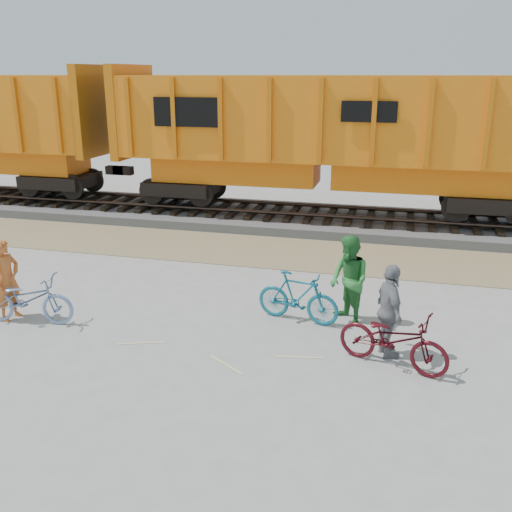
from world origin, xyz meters
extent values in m
plane|color=#9E9E99|center=(0.00, 0.00, 0.00)|extent=(120.00, 120.00, 0.00)
cube|color=tan|center=(0.00, 5.50, 0.01)|extent=(120.00, 3.00, 0.02)
cube|color=slate|center=(0.00, 9.00, 0.15)|extent=(120.00, 4.00, 0.30)
cube|color=black|center=(-6.50, 9.00, 0.36)|extent=(0.22, 2.60, 0.12)
cube|color=black|center=(0.00, 9.00, 0.36)|extent=(0.22, 2.60, 0.12)
cube|color=black|center=(6.50, 9.00, 0.36)|extent=(0.22, 2.60, 0.12)
cylinder|color=#382821|center=(0.00, 8.28, 0.48)|extent=(120.00, 0.12, 0.12)
cylinder|color=#382821|center=(0.00, 9.72, 0.48)|extent=(120.00, 0.12, 0.12)
cube|color=#C3620C|center=(-7.08, 9.00, 3.64)|extent=(0.30, 3.06, 3.10)
cube|color=black|center=(1.07, 9.00, 0.94)|extent=(11.20, 2.20, 0.80)
cube|color=orange|center=(1.07, 9.00, 1.79)|extent=(11.76, 1.65, 0.90)
cube|color=orange|center=(1.07, 9.00, 3.54)|extent=(14.00, 3.00, 2.60)
cube|color=#C3620C|center=(-5.78, 9.00, 3.64)|extent=(0.30, 3.06, 3.10)
cube|color=black|center=(-3.13, 7.42, 3.74)|extent=(2.20, 0.04, 0.90)
imported|color=#728DB9|center=(-3.64, -0.50, 0.51)|extent=(2.02, 0.93, 1.02)
imported|color=#116279|center=(1.67, 0.96, 0.53)|extent=(1.82, 0.84, 1.06)
imported|color=#440C13|center=(3.61, -0.52, 0.52)|extent=(2.08, 1.29, 1.03)
imported|color=#C4642A|center=(-4.14, -0.40, 0.85)|extent=(0.50, 0.68, 1.71)
imported|color=#2D7C35|center=(2.67, 1.16, 0.91)|extent=(1.09, 1.12, 1.82)
imported|color=gray|center=(3.51, -0.12, 0.87)|extent=(0.76, 1.10, 1.73)
camera|label=1|loc=(3.57, -9.73, 4.87)|focal=40.00mm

